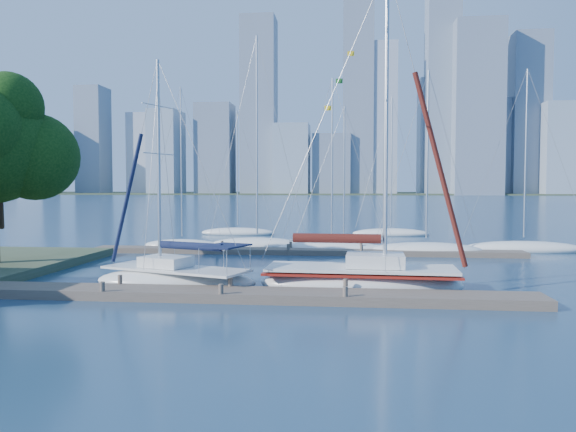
# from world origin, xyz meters

# --- Properties ---
(ground) EXTENTS (700.00, 700.00, 0.00)m
(ground) POSITION_xyz_m (0.00, 0.00, 0.00)
(ground) COLOR #17314A
(ground) RESTS_ON ground
(near_dock) EXTENTS (26.00, 2.00, 0.40)m
(near_dock) POSITION_xyz_m (0.00, 0.00, 0.20)
(near_dock) COLOR brown
(near_dock) RESTS_ON ground
(far_dock) EXTENTS (30.00, 1.80, 0.36)m
(far_dock) POSITION_xyz_m (2.00, 16.00, 0.18)
(far_dock) COLOR brown
(far_dock) RESTS_ON ground
(far_shore) EXTENTS (800.00, 100.00, 1.50)m
(far_shore) POSITION_xyz_m (0.00, 320.00, 0.00)
(far_shore) COLOR #38472D
(far_shore) RESTS_ON ground
(sailboat_navy) EXTENTS (8.10, 4.97, 11.23)m
(sailboat_navy) POSITION_xyz_m (-3.01, 2.62, 0.90)
(sailboat_navy) COLOR silver
(sailboat_navy) RESTS_ON ground
(sailboat_maroon) EXTENTS (9.31, 3.38, 15.09)m
(sailboat_maroon) POSITION_xyz_m (5.70, 2.64, 1.13)
(sailboat_maroon) COLOR silver
(sailboat_maroon) RESTS_ON ground
(bg_boat_0) EXTENTS (6.28, 3.41, 12.60)m
(bg_boat_0) POSITION_xyz_m (-7.63, 18.93, 0.25)
(bg_boat_0) COLOR silver
(bg_boat_0) RESTS_ON ground
(bg_boat_1) EXTENTS (7.49, 2.80, 16.42)m
(bg_boat_1) POSITION_xyz_m (-1.81, 19.18, 0.32)
(bg_boat_1) COLOR silver
(bg_boat_1) RESTS_ON ground
(bg_boat_2) EXTENTS (8.23, 5.01, 12.76)m
(bg_boat_2) POSITION_xyz_m (3.92, 17.51, 0.26)
(bg_boat_2) COLOR silver
(bg_boat_2) RESTS_ON ground
(bg_boat_3) EXTENTS (7.62, 3.91, 10.72)m
(bg_boat_3) POSITION_xyz_m (4.79, 17.34, 0.22)
(bg_boat_3) COLOR silver
(bg_boat_3) RESTS_ON ground
(bg_boat_4) EXTENTS (8.18, 5.46, 13.09)m
(bg_boat_4) POSITION_xyz_m (10.52, 16.84, 0.28)
(bg_boat_4) COLOR silver
(bg_boat_4) RESTS_ON ground
(bg_boat_5) EXTENTS (8.74, 5.62, 13.47)m
(bg_boat_5) POSITION_xyz_m (17.77, 19.16, 0.27)
(bg_boat_5) COLOR silver
(bg_boat_5) RESTS_ON ground
(bg_boat_6) EXTENTS (7.53, 3.64, 12.38)m
(bg_boat_6) POSITION_xyz_m (-5.65, 30.91, 0.24)
(bg_boat_6) COLOR silver
(bg_boat_6) RESTS_ON ground
(bg_boat_7) EXTENTS (7.57, 4.64, 13.56)m
(bg_boat_7) POSITION_xyz_m (9.18, 31.50, 0.26)
(bg_boat_7) COLOR silver
(bg_boat_7) RESTS_ON ground
(skyline) EXTENTS (502.38, 51.31, 111.05)m
(skyline) POSITION_xyz_m (26.99, 290.07, 35.48)
(skyline) COLOR gray
(skyline) RESTS_ON ground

